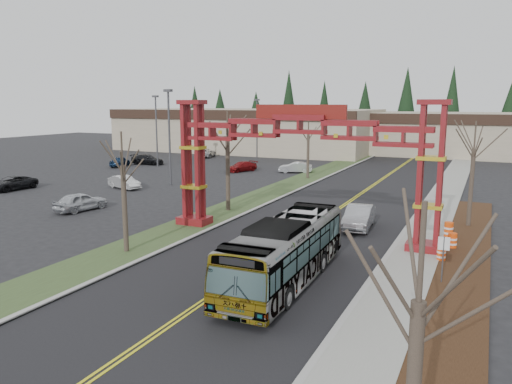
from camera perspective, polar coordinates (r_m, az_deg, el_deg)
The scene contains 35 objects.
ground at distance 18.42m, azimuth -16.24°, elevation -18.51°, with size 200.00×200.00×0.00m, color black.
road at distance 39.50m, azimuth 8.39°, elevation -2.66°, with size 12.00×110.00×0.02m, color black.
lane_line_left at distance 39.53m, azimuth 8.23°, elevation -2.63°, with size 0.12×100.00×0.01m, color yellow.
lane_line_right at distance 39.46m, azimuth 8.56°, elevation -2.66°, with size 0.12×100.00×0.01m, color yellow.
curb_right at distance 38.23m, azimuth 17.26°, elevation -3.35°, with size 0.30×110.00×0.15m, color #A6A6A1.
sidewalk_right at distance 38.07m, azimuth 19.42°, elevation -3.53°, with size 2.60×110.00×0.14m, color gray.
landscape_strip at distance 23.58m, azimuth 21.91°, elevation -12.13°, with size 2.60×50.00×0.12m, color black.
grass_median at distance 42.42m, azimuth -2.00°, elevation -1.62°, with size 4.00×110.00×0.08m, color #344623.
curb_left at distance 41.62m, azimuth 0.27°, elevation -1.80°, with size 0.30×110.00×0.15m, color #A6A6A1.
gateway_arch at distance 32.00m, azimuth 5.00°, elevation 5.24°, with size 18.20×1.60×8.90m.
retail_building_west at distance 93.50m, azimuth -0.86°, elevation 7.15°, with size 46.00×22.30×7.50m.
retail_building_east at distance 92.03m, azimuth 24.67°, elevation 6.03°, with size 38.00×20.30×7.00m.
conifer_treeline at distance 104.50m, azimuth 19.50°, elevation 8.39°, with size 116.10×5.60×13.00m.
transit_bus at distance 24.45m, azimuth 3.38°, elevation -6.79°, with size 2.67×11.40×3.18m, color #9D9FA4.
silver_sedan at distance 35.73m, azimuth 11.68°, elevation -2.82°, with size 1.71×4.89×1.61m, color #A5A8AD.
parked_car_near_a at distance 43.14m, azimuth -19.42°, elevation -1.03°, with size 1.79×4.45×1.52m, color #B9BCC2.
parked_car_near_b at distance 52.85m, azimuth -14.82°, elevation 1.09°, with size 1.42×4.07×1.34m, color silver.
parked_car_near_c at distance 56.09m, azimuth -26.13°, elevation 0.91°, with size 2.29×4.96×1.38m, color black.
parked_car_mid_a at distance 64.04m, azimuth -1.65°, elevation 2.93°, with size 1.76×4.32×1.25m, color maroon.
parked_car_mid_b at distance 71.38m, azimuth -15.30°, elevation 3.39°, with size 1.69×4.20×1.43m, color #162C4D.
parked_car_far_a at distance 62.93m, azimuth 4.52°, elevation 2.82°, with size 1.45×4.17×1.37m, color silver.
parked_car_far_b at distance 81.28m, azimuth -5.73°, elevation 4.47°, with size 2.29×4.97×1.38m, color beige.
parked_car_far_c at distance 72.97m, azimuth -12.31°, elevation 3.64°, with size 1.95×4.80×1.39m, color black.
bare_tree_median_near at distance 29.61m, azimuth -15.00°, elevation 2.86°, with size 2.97×2.97×7.11m.
bare_tree_median_mid at distance 39.99m, azimuth -3.27°, elevation 5.89°, with size 3.46×3.46×8.05m.
bare_tree_median_far at distance 57.83m, azimuth 6.01°, elevation 6.76°, with size 3.11×3.11×7.40m.
bare_tree_right_near at distance 10.16m, azimuth 18.10°, elevation -12.00°, with size 2.95×2.95×6.95m.
bare_tree_right_far at distance 37.80m, azimuth 23.65°, elevation 4.41°, with size 2.98×2.98×7.48m.
light_pole_near at distance 53.57m, azimuth -9.89°, elevation 6.95°, with size 0.87×0.44×10.08m.
light_pole_mid at distance 69.77m, azimuth -11.32°, elevation 7.43°, with size 0.84×0.42×9.67m.
light_pole_far at distance 80.55m, azimuth 0.11°, elevation 7.80°, with size 0.80×0.40×9.27m.
street_sign at distance 25.76m, azimuth 20.63°, elevation -6.27°, with size 0.54×0.10×2.38m.
barrel_south at distance 29.66m, azimuth 20.41°, elevation -6.66°, with size 0.49×0.49×0.90m.
barrel_mid at distance 32.36m, azimuth 21.52°, elevation -5.25°, with size 0.54×0.54×1.00m.
barrel_north at distance 34.80m, azimuth 21.15°, elevation -4.11°, with size 0.58×0.58×1.08m.
Camera 1 is at (11.01, -11.92, 8.72)m, focal length 35.00 mm.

